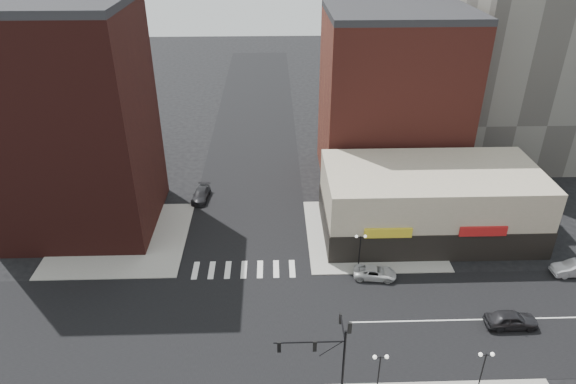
{
  "coord_description": "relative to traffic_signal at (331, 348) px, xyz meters",
  "views": [
    {
      "loc": [
        3.2,
        -35.21,
        33.56
      ],
      "look_at": [
        4.47,
        5.2,
        11.0
      ],
      "focal_mm": 32.0,
      "sensor_mm": 36.0,
      "label": 1
    }
  ],
  "objects": [
    {
      "name": "building_ne_midrise",
      "position": [
        11.76,
        37.33,
        6.04
      ],
      "size": [
        18.0,
        15.0,
        22.0
      ],
      "primitive_type": "cube",
      "color": "maroon",
      "rests_on": "ground"
    },
    {
      "name": "street_lamp_se_b",
      "position": [
        11.76,
        -0.17,
        -1.67
      ],
      "size": [
        1.22,
        0.32,
        4.16
      ],
      "color": "black",
      "rests_on": "sidewalk_se"
    },
    {
      "name": "dark_sedan_north",
      "position": [
        -13.57,
        31.17,
        -4.28
      ],
      "size": [
        2.38,
        4.84,
        1.35
      ],
      "primitive_type": "imported",
      "rotation": [
        0.0,
        0.0,
        -0.11
      ],
      "color": "black",
      "rests_on": "ground"
    },
    {
      "name": "silver_sedan",
      "position": [
        27.07,
        14.2,
        -4.19
      ],
      "size": [
        4.76,
        1.77,
        1.55
      ],
      "primitive_type": "imported",
      "rotation": [
        0.0,
        0.0,
        -1.54
      ],
      "color": "#9FA0A5",
      "rests_on": "ground"
    },
    {
      "name": "road_ns",
      "position": [
        -7.24,
        7.83,
        -4.95
      ],
      "size": [
        14.0,
        200.0,
        0.02
      ],
      "primitive_type": "cube",
      "color": "black",
      "rests_on": "ground"
    },
    {
      "name": "dark_sedan_east",
      "position": [
        17.33,
        6.93,
        -4.16
      ],
      "size": [
        4.71,
        1.91,
        1.6
      ],
      "primitive_type": "imported",
      "rotation": [
        0.0,
        0.0,
        1.57
      ],
      "color": "black",
      "rests_on": "ground"
    },
    {
      "name": "sidewalk_nw",
      "position": [
        -21.74,
        22.33,
        -4.9
      ],
      "size": [
        15.0,
        15.0,
        0.12
      ],
      "primitive_type": "cube",
      "color": "gray",
      "rests_on": "ground"
    },
    {
      "name": "road_ew",
      "position": [
        -7.24,
        7.83,
        -4.95
      ],
      "size": [
        200.0,
        14.0,
        0.02
      ],
      "primitive_type": "cube",
      "color": "black",
      "rests_on": "ground"
    },
    {
      "name": "traffic_signal",
      "position": [
        0.0,
        0.0,
        0.0
      ],
      "size": [
        5.59,
        3.09,
        7.77
      ],
      "color": "black",
      "rests_on": "ground"
    },
    {
      "name": "street_lamp_se_a",
      "position": [
        3.76,
        -0.17,
        -1.67
      ],
      "size": [
        1.22,
        0.32,
        4.16
      ],
      "color": "black",
      "rests_on": "sidewalk_se"
    },
    {
      "name": "sidewalk_ne",
      "position": [
        7.26,
        22.33,
        -4.9
      ],
      "size": [
        15.0,
        15.0,
        0.12
      ],
      "primitive_type": "cube",
      "color": "gray",
      "rests_on": "ground"
    },
    {
      "name": "white_suv",
      "position": [
        6.22,
        14.33,
        -4.35
      ],
      "size": [
        4.63,
        2.6,
        1.22
      ],
      "primitive_type": "imported",
      "rotation": [
        0.0,
        0.0,
        1.44
      ],
      "color": "silver",
      "rests_on": "ground"
    },
    {
      "name": "street_lamp_ne",
      "position": [
        4.76,
        15.83,
        -1.67
      ],
      "size": [
        1.22,
        0.32,
        4.16
      ],
      "color": "black",
      "rests_on": "sidewalk_ne"
    },
    {
      "name": "building_nw",
      "position": [
        -26.24,
        26.33,
        7.54
      ],
      "size": [
        16.0,
        15.0,
        25.0
      ],
      "primitive_type": "cube",
      "color": "#391512",
      "rests_on": "ground"
    },
    {
      "name": "building_nw_low",
      "position": [
        -39.24,
        41.83,
        1.04
      ],
      "size": [
        20.0,
        18.0,
        12.0
      ],
      "primitive_type": "cube",
      "color": "#391512",
      "rests_on": "ground"
    },
    {
      "name": "ground",
      "position": [
        -7.24,
        7.83,
        -4.96
      ],
      "size": [
        240.0,
        240.0,
        0.0
      ],
      "primitive_type": "plane",
      "color": "black",
      "rests_on": "ground"
    },
    {
      "name": "building_ne_row",
      "position": [
        13.76,
        22.83,
        -1.66
      ],
      "size": [
        24.2,
        12.2,
        8.0
      ],
      "color": "#B4A58F",
      "rests_on": "ground"
    }
  ]
}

